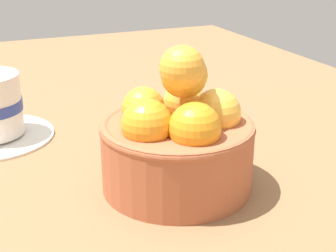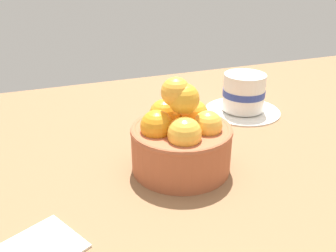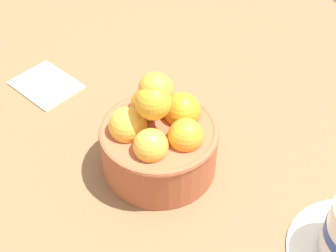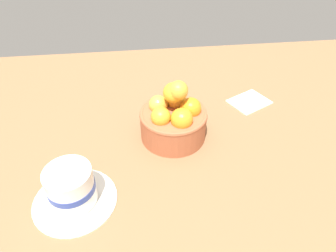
% 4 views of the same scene
% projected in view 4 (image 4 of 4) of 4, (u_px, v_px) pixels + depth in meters
% --- Properties ---
extents(ground_plane, '(1.54, 0.89, 0.05)m').
position_uv_depth(ground_plane, '(173.00, 143.00, 0.70)').
color(ground_plane, brown).
extents(terracotta_bowl, '(0.15, 0.15, 0.14)m').
position_uv_depth(terracotta_bowl, '(174.00, 118.00, 0.66)').
color(terracotta_bowl, '#AD5938').
rests_on(terracotta_bowl, ground_plane).
extents(coffee_cup, '(0.15, 0.15, 0.08)m').
position_uv_depth(coffee_cup, '(72.00, 189.00, 0.53)').
color(coffee_cup, white).
rests_on(coffee_cup, ground_plane).
extents(folded_napkin, '(0.12, 0.11, 0.01)m').
position_uv_depth(folded_napkin, '(249.00, 101.00, 0.79)').
color(folded_napkin, white).
rests_on(folded_napkin, ground_plane).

